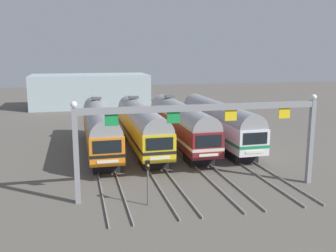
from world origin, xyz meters
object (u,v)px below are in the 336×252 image
commuter_train_yellow (141,124)px  commuter_train_white (218,121)px  commuter_train_orange (100,126)px  commuter_train_maroon (181,122)px  yard_signal_mast (148,174)px  catenary_gantry (202,123)px

commuter_train_yellow → commuter_train_white: commuter_train_yellow is taller
commuter_train_orange → commuter_train_white: size_ratio=1.00×
commuter_train_maroon → commuter_train_white: bearing=-0.1°
yard_signal_mast → commuter_train_yellow: bearing=81.9°
commuter_train_orange → commuter_train_maroon: bearing=0.0°
commuter_train_orange → catenary_gantry: 15.14m
commuter_train_maroon → commuter_train_white: size_ratio=1.00×
commuter_train_maroon → catenary_gantry: size_ratio=1.00×
commuter_train_white → catenary_gantry: size_ratio=1.00×
commuter_train_orange → commuter_train_yellow: size_ratio=1.00×
commuter_train_orange → commuter_train_maroon: size_ratio=1.00×
commuter_train_yellow → catenary_gantry: size_ratio=1.00×
commuter_train_maroon → yard_signal_mast: 16.34m
commuter_train_yellow → catenary_gantry: 13.88m
catenary_gantry → yard_signal_mast: 5.40m
commuter_train_maroon → catenary_gantry: catenary_gantry is taller
commuter_train_yellow → commuter_train_white: bearing=-0.0°
commuter_train_maroon → yard_signal_mast: bearing=-113.1°
commuter_train_orange → commuter_train_white: 12.79m
commuter_train_white → yard_signal_mast: bearing=-125.4°
catenary_gantry → yard_signal_mast: catenary_gantry is taller
commuter_train_yellow → catenary_gantry: bearing=-81.0°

